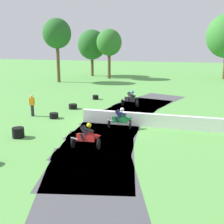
{
  "coord_description": "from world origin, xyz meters",
  "views": [
    {
      "loc": [
        4.59,
        -18.64,
        5.62
      ],
      "look_at": [
        0.01,
        -0.24,
        0.9
      ],
      "focal_mm": 46.41,
      "sensor_mm": 36.0,
      "label": 1
    }
  ],
  "objects": [
    {
      "name": "motorcycle_lead_black",
      "position": [
        0.23,
        5.78,
        0.65
      ],
      "size": [
        1.71,
        1.01,
        1.43
      ],
      "color": "black",
      "rests_on": "ground"
    },
    {
      "name": "tree_behind_barrier",
      "position": [
        -9.82,
        26.04,
        4.9
      ],
      "size": [
        4.43,
        4.43,
        7.24
      ],
      "color": "brown",
      "rests_on": "ground"
    },
    {
      "name": "tire_stack_near",
      "position": [
        -3.67,
        7.86,
        0.2
      ],
      "size": [
        0.58,
        0.58,
        0.4
      ],
      "color": "black",
      "rests_on": "ground"
    },
    {
      "name": "tire_stack_mid_a",
      "position": [
        -4.33,
        3.56,
        0.2
      ],
      "size": [
        0.7,
        0.7,
        0.4
      ],
      "color": "black",
      "rests_on": "ground"
    },
    {
      "name": "tire_stack_far",
      "position": [
        -4.74,
        -4.16,
        0.3
      ],
      "size": [
        0.7,
        0.7,
        0.6
      ],
      "color": "black",
      "rests_on": "ground"
    },
    {
      "name": "motorcycle_trailing_red",
      "position": [
        -0.21,
        -4.8,
        0.65
      ],
      "size": [
        1.68,
        0.82,
        1.43
      ],
      "color": "black",
      "rests_on": "ground"
    },
    {
      "name": "safety_barrier",
      "position": [
        5.09,
        -0.17,
        0.45
      ],
      "size": [
        14.44,
        0.77,
        0.9
      ],
      "primitive_type": "cube",
      "rotation": [
        0.0,
        0.0,
        4.68
      ],
      "color": "white",
      "rests_on": "ground"
    },
    {
      "name": "traffic_cone",
      "position": [
        5.83,
        0.85,
        0.22
      ],
      "size": [
        0.28,
        0.28,
        0.44
      ],
      "primitive_type": "cone",
      "color": "orange",
      "rests_on": "ground"
    },
    {
      "name": "motorcycle_chase_green",
      "position": [
        0.76,
        -0.9,
        0.66
      ],
      "size": [
        1.68,
        0.78,
        1.43
      ],
      "color": "black",
      "rests_on": "ground"
    },
    {
      "name": "ground_plane",
      "position": [
        0.0,
        0.0,
        0.0
      ],
      "size": [
        120.0,
        120.0,
        0.0
      ],
      "primitive_type": "plane",
      "color": "#569947"
    },
    {
      "name": "tree_far_left",
      "position": [
        -12.14,
        18.19,
        6.42
      ],
      "size": [
        3.79,
        3.79,
        8.47
      ],
      "color": "brown",
      "rests_on": "ground"
    },
    {
      "name": "track_marshal",
      "position": [
        -6.42,
        0.58,
        0.82
      ],
      "size": [
        0.34,
        0.24,
        1.63
      ],
      "color": "#232328",
      "rests_on": "ground"
    },
    {
      "name": "track_asphalt",
      "position": [
        0.63,
        -0.02,
        0.0
      ],
      "size": [
        7.16,
        25.38,
        0.01
      ],
      "color": "#47474C",
      "rests_on": "ground"
    },
    {
      "name": "tire_stack_mid_b",
      "position": [
        -4.57,
        0.36,
        0.2
      ],
      "size": [
        0.65,
        0.65,
        0.4
      ],
      "color": "black",
      "rests_on": "ground"
    },
    {
      "name": "tree_far_right",
      "position": [
        -6.36,
        23.56,
        5.25
      ],
      "size": [
        3.7,
        3.7,
        7.24
      ],
      "color": "brown",
      "rests_on": "ground"
    }
  ]
}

